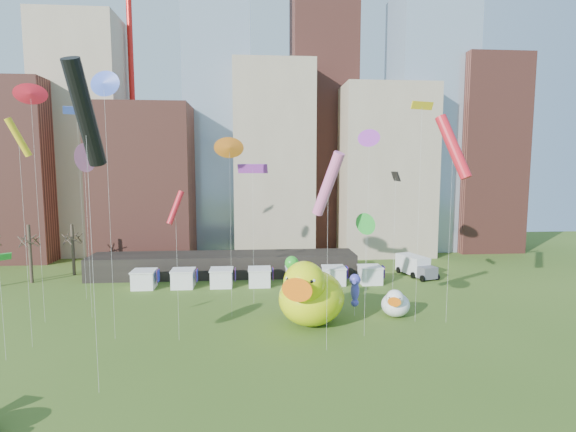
{
  "coord_description": "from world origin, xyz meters",
  "views": [
    {
      "loc": [
        0.26,
        -20.39,
        15.56
      ],
      "look_at": [
        2.85,
        11.76,
        12.0
      ],
      "focal_mm": 27.0,
      "sensor_mm": 36.0,
      "label": 1
    }
  ],
  "objects": [
    {
      "name": "box_truck",
      "position": [
        23.66,
        39.67,
        1.46
      ],
      "size": [
        4.27,
        7.1,
        2.84
      ],
      "rotation": [
        0.0,
        0.0,
        0.3
      ],
      "color": "silver",
      "rests_on": "ground"
    },
    {
      "name": "kite_12",
      "position": [
        16.59,
        21.05,
        21.33
      ],
      "size": [
        2.45,
        1.08,
        21.97
      ],
      "color": "silver",
      "rests_on": "ground"
    },
    {
      "name": "kite_0",
      "position": [
        -20.97,
        23.98,
        22.62
      ],
      "size": [
        1.91,
        1.08,
        23.68
      ],
      "color": "silver",
      "rests_on": "ground"
    },
    {
      "name": "pavilion",
      "position": [
        -4.0,
        42.0,
        1.6
      ],
      "size": [
        38.0,
        6.0,
        3.2
      ],
      "primitive_type": "cube",
      "color": "black",
      "rests_on": "ground"
    },
    {
      "name": "crane_right",
      "position": [
        30.89,
        64.0,
        46.9
      ],
      "size": [
        23.0,
        1.0,
        76.0
      ],
      "color": "red",
      "rests_on": "ground"
    },
    {
      "name": "kite_1",
      "position": [
        -16.7,
        25.03,
        16.62
      ],
      "size": [
        0.74,
        2.93,
        18.08
      ],
      "color": "silver",
      "rests_on": "ground"
    },
    {
      "name": "small_duck",
      "position": [
        15.07,
        22.73,
        1.44
      ],
      "size": [
        4.08,
        4.5,
        3.14
      ],
      "rotation": [
        0.0,
        0.0,
        -0.39
      ],
      "color": "white",
      "rests_on": "ground"
    },
    {
      "name": "seahorse_green",
      "position": [
        4.21,
        23.63,
        4.72
      ],
      "size": [
        1.53,
        1.88,
        6.5
      ],
      "rotation": [
        0.0,
        0.0,
        -0.07
      ],
      "color": "silver",
      "rests_on": "ground"
    },
    {
      "name": "kite_7",
      "position": [
        0.22,
        28.58,
        15.45
      ],
      "size": [
        3.41,
        1.18,
        16.04
      ],
      "color": "silver",
      "rests_on": "ground"
    },
    {
      "name": "bare_trees",
      "position": [
        -30.17,
        40.54,
        4.01
      ],
      "size": [
        8.44,
        6.44,
        8.5
      ],
      "color": "#382B21",
      "rests_on": "ground"
    },
    {
      "name": "seahorse_purple",
      "position": [
        10.9,
        23.39,
        3.06
      ],
      "size": [
        1.5,
        1.7,
        4.52
      ],
      "rotation": [
        0.0,
        0.0,
        -0.32
      ],
      "color": "silver",
      "rests_on": "ground"
    },
    {
      "name": "kite_13",
      "position": [
        -19.64,
        31.47,
        21.87
      ],
      "size": [
        2.75,
        1.49,
        22.51
      ],
      "color": "silver",
      "rests_on": "ground"
    },
    {
      "name": "vendor_tents",
      "position": [
        1.02,
        36.0,
        1.11
      ],
      "size": [
        33.24,
        2.8,
        2.4
      ],
      "color": "white",
      "rests_on": "ground"
    },
    {
      "name": "kite_10",
      "position": [
        -10.57,
        9.16,
        19.06
      ],
      "size": [
        1.64,
        4.11,
        22.47
      ],
      "color": "silver",
      "rests_on": "ground"
    },
    {
      "name": "big_duck",
      "position": [
        5.79,
        20.96,
        3.15
      ],
      "size": [
        9.08,
        9.85,
        6.86
      ],
      "rotation": [
        0.0,
        0.0,
        -0.43
      ],
      "color": "#DEEF0C",
      "rests_on": "ground"
    },
    {
      "name": "kite_2",
      "position": [
        15.31,
        24.44,
        14.65
      ],
      "size": [
        0.93,
        3.36,
        15.23
      ],
      "color": "silver",
      "rests_on": "ground"
    },
    {
      "name": "kite_8",
      "position": [
        19.7,
        20.71,
        17.63
      ],
      "size": [
        3.4,
        3.49,
        20.85
      ],
      "color": "silver",
      "rests_on": "ground"
    },
    {
      "name": "kite_14",
      "position": [
        -2.09,
        24.08,
        17.61
      ],
      "size": [
        2.06,
        0.99,
        18.69
      ],
      "color": "silver",
      "rests_on": "ground"
    },
    {
      "name": "kite_4",
      "position": [
        -19.12,
        17.65,
        18.07
      ],
      "size": [
        1.79,
        1.68,
        19.74
      ],
      "color": "silver",
      "rests_on": "ground"
    },
    {
      "name": "kite_3",
      "position": [
        10.48,
        17.83,
        10.53
      ],
      "size": [
        0.96,
        1.91,
        11.53
      ],
      "color": "silver",
      "rests_on": "ground"
    },
    {
      "name": "kite_16",
      "position": [
        -6.57,
        18.16,
        12.1
      ],
      "size": [
        1.68,
        1.53,
        13.62
      ],
      "color": "silver",
      "rests_on": "ground"
    },
    {
      "name": "skyline",
      "position": [
        2.25,
        61.06,
        21.44
      ],
      "size": [
        101.0,
        23.0,
        68.0
      ],
      "color": "brown",
      "rests_on": "ground"
    },
    {
      "name": "kite_9",
      "position": [
        6.42,
        14.89,
        14.26
      ],
      "size": [
        2.74,
        3.05,
        16.99
      ],
      "color": "silver",
      "rests_on": "ground"
    },
    {
      "name": "kite_15",
      "position": [
        13.98,
        30.35,
        19.07
      ],
      "size": [
        1.58,
        1.68,
        20.14
      ],
      "color": "silver",
      "rests_on": "ground"
    },
    {
      "name": "kite_5",
      "position": [
        -12.45,
        18.87,
        22.76
      ],
      "size": [
        2.06,
        1.19,
        23.89
      ],
      "color": "silver",
      "rests_on": "ground"
    }
  ]
}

